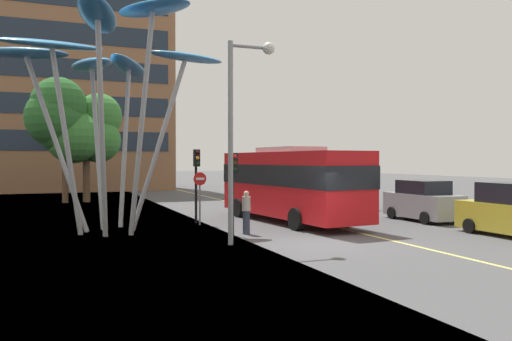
# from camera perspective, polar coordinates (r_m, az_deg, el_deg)

# --- Properties ---
(ground) EXTENTS (120.00, 240.00, 0.10)m
(ground) POSITION_cam_1_polar(r_m,az_deg,el_deg) (18.67, 5.60, -8.19)
(ground) COLOR #4C4C4F
(red_bus) EXTENTS (3.53, 10.17, 3.59)m
(red_bus) POSITION_cam_1_polar(r_m,az_deg,el_deg) (24.98, 3.73, -1.17)
(red_bus) COLOR red
(red_bus) RESTS_ON ground
(leaf_sculpture) EXTENTS (9.82, 9.74, 8.97)m
(leaf_sculpture) POSITION_cam_1_polar(r_m,az_deg,el_deg) (22.55, -16.96, 11.39)
(leaf_sculpture) COLOR #9EA0A5
(leaf_sculpture) RESTS_ON ground
(traffic_light_kerb_near) EXTENTS (0.28, 0.42, 3.26)m
(traffic_light_kerb_near) POSITION_cam_1_polar(r_m,az_deg,el_deg) (20.42, -2.50, -0.55)
(traffic_light_kerb_near) COLOR black
(traffic_light_kerb_near) RESTS_ON ground
(traffic_light_kerb_far) EXTENTS (0.28, 0.42, 3.48)m
(traffic_light_kerb_far) POSITION_cam_1_polar(r_m,az_deg,el_deg) (24.51, -6.54, 0.08)
(traffic_light_kerb_far) COLOR black
(traffic_light_kerb_far) RESTS_ON ground
(car_parked_mid) EXTENTS (1.99, 4.06, 1.98)m
(car_parked_mid) POSITION_cam_1_polar(r_m,az_deg,el_deg) (26.80, 17.83, -3.27)
(car_parked_mid) COLOR gray
(car_parked_mid) RESTS_ON ground
(car_parked_far) EXTENTS (2.07, 4.34, 2.01)m
(car_parked_far) POSITION_cam_1_polar(r_m,az_deg,el_deg) (32.91, 9.51, -2.40)
(car_parked_far) COLOR #2D5138
(car_parked_far) RESTS_ON ground
(car_side_street) EXTENTS (1.98, 4.59, 2.13)m
(car_side_street) POSITION_cam_1_polar(r_m,az_deg,el_deg) (39.46, 4.54, -1.71)
(car_side_street) COLOR navy
(car_side_street) RESTS_ON ground
(car_far_side) EXTENTS (2.03, 4.45, 2.35)m
(car_far_side) POSITION_cam_1_polar(r_m,az_deg,el_deg) (45.49, -0.02, -1.21)
(car_far_side) COLOR gray
(car_far_side) RESTS_ON ground
(street_lamp) EXTENTS (1.76, 0.44, 7.21)m
(street_lamp) POSITION_cam_1_polar(r_m,az_deg,el_deg) (18.45, -1.59, 6.34)
(street_lamp) COLOR gray
(street_lamp) RESTS_ON ground
(tree_pavement_near) EXTENTS (5.29, 4.65, 7.77)m
(tree_pavement_near) POSITION_cam_1_polar(r_m,az_deg,el_deg) (38.60, -18.19, 4.05)
(tree_pavement_near) COLOR brown
(tree_pavement_near) RESTS_ON ground
(tree_pavement_far) EXTENTS (4.10, 5.17, 8.58)m
(tree_pavement_far) POSITION_cam_1_polar(r_m,az_deg,el_deg) (37.99, -20.88, 5.37)
(tree_pavement_far) COLOR brown
(tree_pavement_far) RESTS_ON ground
(pedestrian) EXTENTS (0.34, 0.34, 1.74)m
(pedestrian) POSITION_cam_1_polar(r_m,az_deg,el_deg) (20.95, -1.07, -4.61)
(pedestrian) COLOR #2D3342
(pedestrian) RESTS_ON ground
(no_entry_sign) EXTENTS (0.60, 0.12, 2.42)m
(no_entry_sign) POSITION_cam_1_polar(r_m,az_deg,el_deg) (23.89, -6.17, -2.11)
(no_entry_sign) COLOR gray
(no_entry_sign) RESTS_ON ground
(backdrop_building) EXTENTS (24.73, 11.29, 26.06)m
(backdrop_building) POSITION_cam_1_polar(r_m,az_deg,el_deg) (56.58, -22.67, 11.31)
(backdrop_building) COLOR #8E6042
(backdrop_building) RESTS_ON ground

